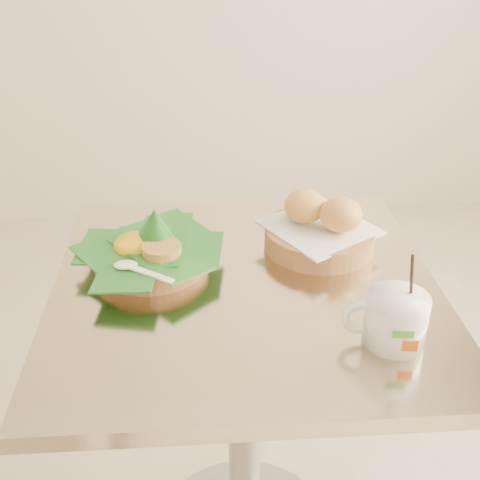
{
  "coord_description": "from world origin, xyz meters",
  "views": [
    {
      "loc": [
        0.04,
        -0.93,
        1.35
      ],
      "look_at": [
        0.13,
        0.02,
        0.82
      ],
      "focal_mm": 45.0,
      "sensor_mm": 36.0,
      "label": 1
    }
  ],
  "objects": [
    {
      "name": "rice_basket",
      "position": [
        -0.04,
        0.07,
        0.79
      ],
      "size": [
        0.27,
        0.27,
        0.14
      ],
      "rotation": [
        0.0,
        0.0,
        -0.31
      ],
      "color": "#9F7044",
      "rests_on": "cafe_table"
    },
    {
      "name": "bread_basket",
      "position": [
        0.29,
        0.11,
        0.79
      ],
      "size": [
        0.26,
        0.26,
        0.11
      ],
      "rotation": [
        0.0,
        0.0,
        -0.24
      ],
      "color": "#9F7044",
      "rests_on": "cafe_table"
    },
    {
      "name": "cafe_table",
      "position": [
        0.13,
        -0.01,
        0.53
      ],
      "size": [
        0.71,
        0.71,
        0.75
      ],
      "rotation": [
        0.0,
        0.0,
        -0.02
      ],
      "color": "gray",
      "rests_on": "floor"
    },
    {
      "name": "coffee_mug",
      "position": [
        0.35,
        -0.2,
        0.79
      ],
      "size": [
        0.13,
        0.1,
        0.17
      ],
      "rotation": [
        0.0,
        0.0,
        -0.12
      ],
      "color": "white",
      "rests_on": "cafe_table"
    }
  ]
}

